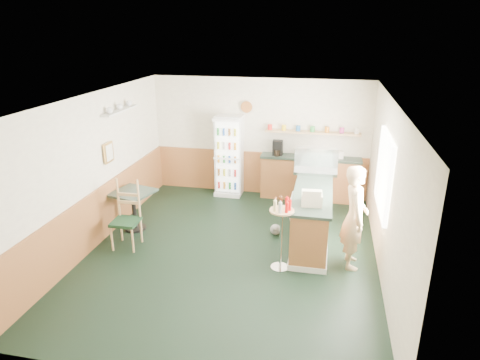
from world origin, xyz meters
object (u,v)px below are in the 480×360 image
(condiment_stand, at_px, (281,224))
(cafe_chair, at_px, (127,212))
(cash_register, at_px, (312,198))
(cafe_table, at_px, (133,203))
(display_case, at_px, (316,161))
(shopkeeper, at_px, (355,217))
(drinks_fridge, at_px, (229,156))

(condiment_stand, relative_size, cafe_chair, 1.00)
(condiment_stand, bearing_deg, cash_register, 44.64)
(cafe_table, distance_m, cafe_chair, 0.61)
(display_case, height_order, cash_register, display_case)
(cafe_table, xyz_separation_m, cafe_chair, (0.16, -0.59, 0.08))
(shopkeeper, distance_m, condiment_stand, 1.20)
(display_case, bearing_deg, drinks_fridge, 152.85)
(drinks_fridge, relative_size, display_case, 2.20)
(shopkeeper, distance_m, cafe_chair, 3.95)
(condiment_stand, distance_m, cafe_chair, 2.81)
(shopkeeper, bearing_deg, display_case, 17.55)
(drinks_fridge, height_order, shopkeeper, drinks_fridge)
(drinks_fridge, bearing_deg, cafe_table, -121.76)
(display_case, xyz_separation_m, cash_register, (0.00, -1.61, -0.14))
(drinks_fridge, relative_size, condiment_stand, 1.53)
(cash_register, bearing_deg, cafe_chair, 179.09)
(display_case, bearing_deg, shopkeeper, -67.58)
(shopkeeper, relative_size, cafe_table, 1.99)
(cash_register, height_order, cafe_chair, cafe_chair)
(cash_register, xyz_separation_m, cafe_chair, (-3.24, -0.17, -0.47))
(cash_register, bearing_deg, condiment_stand, -139.21)
(cash_register, relative_size, cafe_chair, 0.29)
(drinks_fridge, distance_m, cafe_table, 2.65)
(display_case, relative_size, cafe_chair, 0.69)
(shopkeeper, xyz_separation_m, cafe_chair, (-3.94, -0.08, -0.23))
(display_case, height_order, shopkeeper, shopkeeper)
(condiment_stand, bearing_deg, shopkeeper, 17.09)
(drinks_fridge, xyz_separation_m, cafe_chair, (-1.22, -2.81, -0.30))
(display_case, distance_m, condiment_stand, 2.14)
(condiment_stand, height_order, cafe_chair, same)
(drinks_fridge, xyz_separation_m, cash_register, (2.02, -2.65, 0.17))
(drinks_fridge, bearing_deg, cafe_chair, -113.39)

